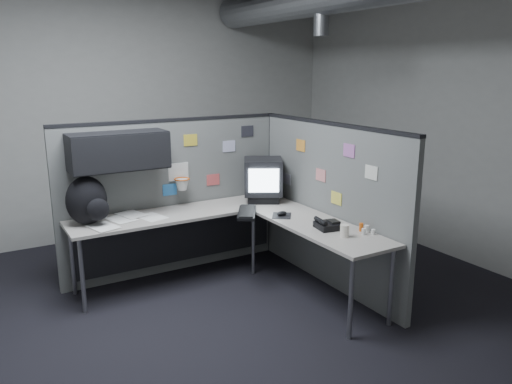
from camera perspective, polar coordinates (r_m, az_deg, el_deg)
room at (r=4.32m, az=4.82°, el=13.54°), size 5.62×5.62×3.22m
partition_back at (r=5.17m, az=-10.82°, el=1.09°), size 2.44×0.42×1.63m
partition_right at (r=4.99m, az=8.22°, el=-1.37°), size 0.07×2.23×1.63m
desk at (r=4.94m, az=-4.13°, el=-3.88°), size 2.31×2.11×0.73m
monitor at (r=5.37m, az=0.82°, el=1.48°), size 0.54×0.54×0.46m
keyboard at (r=4.90m, az=-1.06°, el=-2.35°), size 0.39×0.48×0.04m
mouse at (r=4.85m, az=2.96°, el=-2.56°), size 0.27×0.28×0.05m
phone at (r=4.50m, az=8.12°, el=-3.74°), size 0.22×0.23×0.10m
bottles at (r=4.45m, az=12.38°, el=-4.20°), size 0.12×0.16×0.07m
cup at (r=4.31m, az=10.09°, el=-4.40°), size 0.08×0.08×0.11m
papers at (r=4.88m, az=-14.50°, el=-3.01°), size 0.76×0.59×0.01m
backpack at (r=4.78m, az=-18.69°, el=-1.02°), size 0.39×0.35×0.45m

